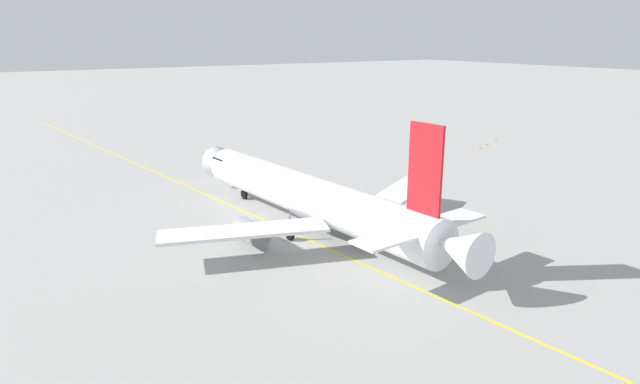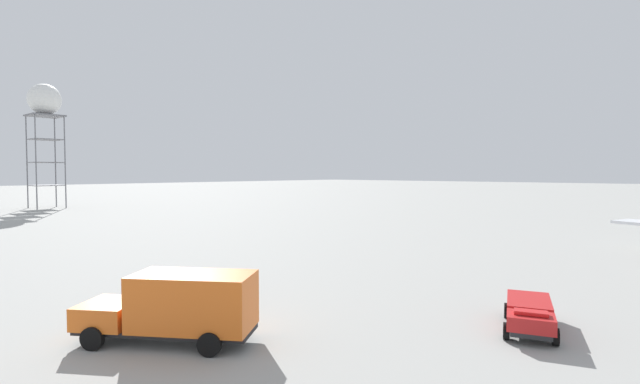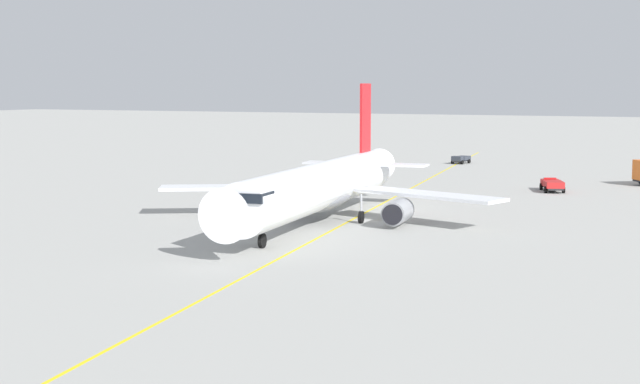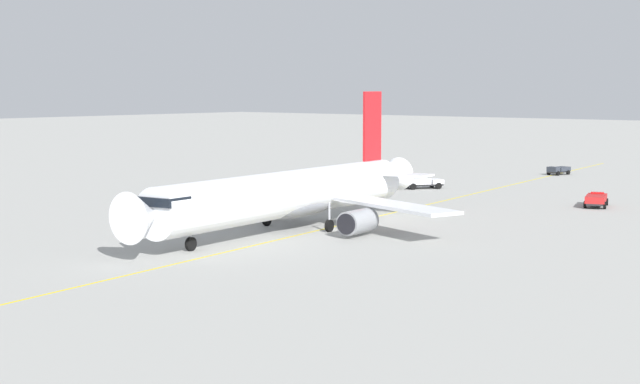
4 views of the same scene
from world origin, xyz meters
The scene contains 6 objects.
ground_plane centered at (0.00, 0.00, 0.00)m, with size 600.00×600.00×0.00m, color #9E9E99.
airliner_main centered at (-3.68, 3.31, 3.13)m, with size 39.80×32.48×12.26m.
taxiway_centreline centered at (-3.23, 1.21, 0.00)m, with size 182.44×23.50×0.01m.
safety_cone_near centered at (-22.73, 48.67, 0.28)m, with size 0.36×0.36×0.55m.
safety_cone_mid centered at (-24.11, 52.04, 0.28)m, with size 0.36×0.36×0.55m.
safety_cone_far centered at (-25.90, 56.43, 0.28)m, with size 0.36×0.36×0.55m.
Camera 1 is at (39.75, -23.40, 18.39)m, focal length 30.66 mm.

